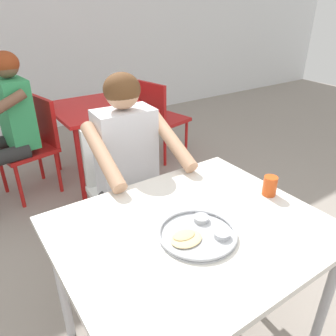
% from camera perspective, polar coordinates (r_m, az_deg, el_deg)
% --- Properties ---
extents(table_foreground, '(1.07, 0.89, 0.74)m').
position_cam_1_polar(table_foreground, '(1.40, 4.26, -12.64)').
color(table_foreground, silver).
rests_on(table_foreground, ground).
extents(thali_tray, '(0.31, 0.31, 0.03)m').
position_cam_1_polar(thali_tray, '(1.30, 5.22, -11.37)').
color(thali_tray, '#B7BABF').
rests_on(thali_tray, table_foreground).
extents(drinking_cup, '(0.06, 0.06, 0.10)m').
position_cam_1_polar(drinking_cup, '(1.60, 17.47, -2.91)').
color(drinking_cup, '#D84C19').
rests_on(drinking_cup, table_foreground).
extents(chair_foreground, '(0.42, 0.46, 0.85)m').
position_cam_1_polar(chair_foreground, '(2.17, -8.48, -2.53)').
color(chair_foreground, silver).
rests_on(chair_foreground, ground).
extents(diner_foreground, '(0.51, 0.57, 1.23)m').
position_cam_1_polar(diner_foreground, '(1.88, -6.22, 0.90)').
color(diner_foreground, '#343434').
rests_on(diner_foreground, ground).
extents(table_background_red, '(0.82, 0.82, 0.71)m').
position_cam_1_polar(table_background_red, '(3.13, -12.07, 9.09)').
color(table_background_red, red).
rests_on(table_background_red, ground).
extents(chair_red_left, '(0.51, 0.51, 0.85)m').
position_cam_1_polar(chair_red_left, '(3.07, -22.53, 4.56)').
color(chair_red_left, red).
rests_on(chair_red_left, ground).
extents(chair_red_right, '(0.50, 0.49, 0.86)m').
position_cam_1_polar(chair_red_right, '(3.46, -1.56, 9.23)').
color(chair_red_right, red).
rests_on(chair_red_right, ground).
extents(patron_background, '(0.58, 0.53, 1.24)m').
position_cam_1_polar(patron_background, '(2.90, -26.72, 7.76)').
color(patron_background, '#272727').
rests_on(patron_background, ground).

